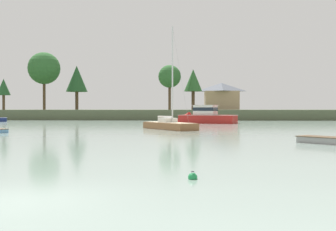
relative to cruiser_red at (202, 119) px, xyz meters
name	(u,v)px	position (x,y,z in m)	size (l,w,h in m)	color
ground_plane	(22,200)	(-6.72, -57.74, -0.69)	(541.02, 541.02, 0.00)	gray
far_shore_bank	(171,114)	(-6.72, 35.85, 0.41)	(243.46, 40.27, 2.20)	#4C563D
cruiser_red	(202,119)	(0.00, 0.00, 0.00)	(11.24, 6.97, 5.79)	#B2231E
dinghy_grey	(324,141)	(7.23, -39.44, -0.53)	(3.66, 3.74, 0.66)	gray
sailboat_wood	(169,127)	(-4.53, -20.66, -0.44)	(6.89, 8.60, 12.58)	brown
mooring_buoy_green	(193,177)	(-2.15, -54.27, -0.63)	(0.33, 0.33, 0.38)	#1E8C47
shore_tree_right_mid	(170,77)	(-6.75, 28.51, 9.44)	(5.44, 5.44, 10.73)	brown
shore_tree_inland_b	(193,81)	(-1.09, 29.62, 8.50)	(4.38, 4.38, 9.82)	brown
shore_tree_far_left	(4,87)	(-44.22, 21.40, 6.59)	(3.05, 3.05, 7.07)	brown
shore_tree_left	(44,68)	(-38.91, 32.65, 11.99)	(8.10, 8.10, 14.58)	brown
shore_tree_left_mid	(77,79)	(-31.07, 34.66, 9.42)	(5.50, 5.50, 11.37)	brown
cottage_eastern	(221,96)	(6.60, 40.20, 5.21)	(9.62, 7.14, 7.16)	tan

